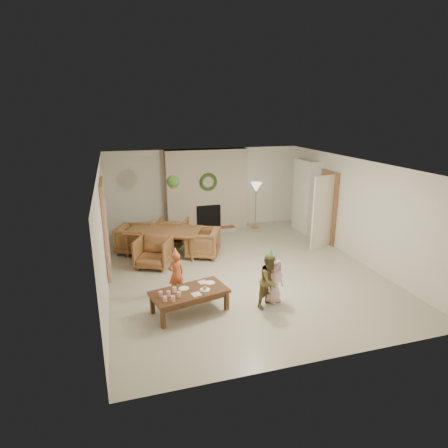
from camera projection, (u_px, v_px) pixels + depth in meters
name	position (u px, v px, depth m)	size (l,w,h in m)	color
floor	(241.00, 270.00, 8.86)	(7.00, 7.00, 0.00)	#B7B29E
ceiling	(242.00, 164.00, 8.12)	(7.00, 7.00, 0.00)	white
wall_back	(205.00, 189.00, 11.70)	(7.00, 7.00, 0.00)	silver
wall_front	(322.00, 287.00, 5.28)	(7.00, 7.00, 0.00)	silver
wall_left	(103.00, 231.00, 7.68)	(7.00, 7.00, 0.00)	silver
wall_right	(356.00, 210.00, 9.30)	(7.00, 7.00, 0.00)	silver
fireplace_mass	(207.00, 190.00, 11.52)	(2.50, 0.40, 2.50)	#5C2B18
fireplace_hearth	(210.00, 230.00, 11.55)	(1.60, 0.30, 0.12)	#602A1A
fireplace_firebox	(208.00, 217.00, 11.59)	(0.75, 0.12, 0.75)	black
fireplace_wreath	(208.00, 182.00, 11.22)	(0.54, 0.54, 0.10)	#223F17
floor_lamp_base	(255.00, 227.00, 12.01)	(0.27, 0.27, 0.03)	gold
floor_lamp_post	(256.00, 207.00, 11.82)	(0.03, 0.03, 1.32)	gold
floor_lamp_shade	(256.00, 187.00, 11.63)	(0.35, 0.35, 0.29)	beige
bookshelf_carcass	(305.00, 196.00, 11.41)	(0.30, 1.00, 2.20)	white
bookshelf_shelf_a	(303.00, 217.00, 11.60)	(0.30, 0.92, 0.03)	white
bookshelf_shelf_b	(304.00, 204.00, 11.48)	(0.30, 0.92, 0.03)	white
bookshelf_shelf_c	(305.00, 191.00, 11.36)	(0.30, 0.92, 0.03)	white
bookshelf_shelf_d	(306.00, 178.00, 11.24)	(0.30, 0.92, 0.03)	white
books_row_lower	(305.00, 214.00, 11.41)	(0.20, 0.40, 0.24)	#943A1B
books_row_mid	(303.00, 199.00, 11.48)	(0.20, 0.44, 0.24)	navy
books_row_upper	(306.00, 188.00, 11.23)	(0.20, 0.36, 0.22)	gold
door_frame	(328.00, 207.00, 10.46)	(0.05, 0.86, 2.04)	brown
door_leaf	(323.00, 212.00, 10.01)	(0.05, 0.80, 2.00)	beige
curtain_panel	(106.00, 228.00, 7.87)	(0.06, 1.20, 2.00)	tan
dining_table	(164.00, 242.00, 9.76)	(1.88, 1.05, 0.66)	brown
dining_chair_near	(154.00, 252.00, 8.97)	(0.78, 0.80, 0.73)	brown
dining_chair_far	(173.00, 231.00, 10.53)	(0.78, 0.80, 0.73)	brown
dining_chair_left	(134.00, 239.00, 9.86)	(0.78, 0.80, 0.73)	brown
dining_chair_right	(203.00, 243.00, 9.60)	(0.78, 0.80, 0.73)	brown
hanging_plant_cord	(173.00, 172.00, 9.25)	(0.01, 0.01, 0.70)	tan
hanging_plant_pot	(173.00, 186.00, 9.35)	(0.16, 0.16, 0.12)	brown
hanging_plant_foliage	(173.00, 182.00, 9.32)	(0.32, 0.32, 0.32)	#274C19
coffee_table_top	(189.00, 292.00, 6.94)	(1.39, 0.70, 0.06)	#4F2F1A
coffee_table_apron	(190.00, 296.00, 6.97)	(1.29, 0.59, 0.09)	#4F2F1A
coffee_leg_fl	(163.00, 319.00, 6.47)	(0.08, 0.08, 0.36)	#4F2F1A
coffee_leg_fr	(227.00, 301.00, 7.07)	(0.08, 0.08, 0.36)	#4F2F1A
coffee_leg_bl	(152.00, 304.00, 6.95)	(0.08, 0.08, 0.36)	#4F2F1A
coffee_leg_br	(213.00, 289.00, 7.54)	(0.08, 0.08, 0.36)	#4F2F1A
cup_a	(165.00, 299.00, 6.53)	(0.08, 0.08, 0.10)	white
cup_b	(161.00, 294.00, 6.71)	(0.08, 0.08, 0.10)	white
cup_c	(173.00, 298.00, 6.55)	(0.08, 0.08, 0.10)	white
cup_d	(169.00, 293.00, 6.73)	(0.08, 0.08, 0.10)	white
cup_e	(179.00, 294.00, 6.69)	(0.08, 0.08, 0.10)	white
cup_f	(175.00, 290.00, 6.87)	(0.08, 0.08, 0.10)	white
plate_a	(184.00, 288.00, 7.02)	(0.19, 0.19, 0.01)	white
plate_b	(205.00, 290.00, 6.97)	(0.19, 0.19, 0.01)	white
plate_c	(210.00, 283.00, 7.25)	(0.19, 0.19, 0.01)	white
food_scoop	(205.00, 287.00, 6.96)	(0.08, 0.08, 0.08)	tan
napkin_left	(196.00, 294.00, 6.80)	(0.16, 0.16, 0.01)	#FFBBBF
napkin_right	(203.00, 282.00, 7.27)	(0.16, 0.16, 0.01)	#FFBBBF
child_red	(176.00, 274.00, 7.55)	(0.34, 0.22, 0.93)	#C4542A
party_hat_red	(175.00, 251.00, 7.40)	(0.13, 0.13, 0.18)	#ECCB4E
child_plaid	(270.00, 280.00, 7.12)	(0.51, 0.40, 1.06)	brown
party_hat_plaid	(271.00, 253.00, 6.95)	(0.13, 0.13, 0.17)	#54C667
child_pink	(274.00, 281.00, 7.28)	(0.44, 0.29, 0.90)	beige
party_hat_pink	(275.00, 258.00, 7.14)	(0.12, 0.12, 0.16)	silver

